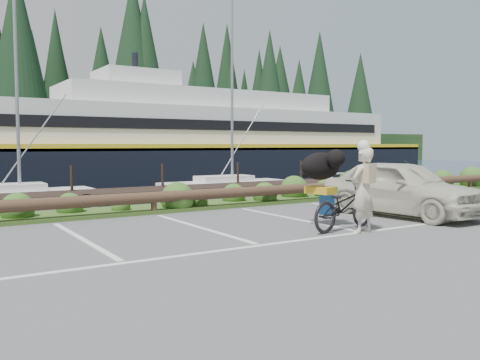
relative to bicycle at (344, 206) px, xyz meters
name	(u,v)px	position (x,y,z in m)	size (l,w,h in m)	color
ground	(249,242)	(-2.50, -0.05, -0.53)	(72.00, 72.00, 0.00)	#4E4E50
vegetation_strip	(144,209)	(-2.50, 5.25, -0.48)	(34.00, 1.60, 0.10)	#3D5B21
log_rail	(154,214)	(-2.50, 4.55, -0.53)	(32.00, 0.30, 0.60)	#443021
bicycle	(344,206)	(0.00, 0.00, 0.00)	(0.70, 2.01, 1.06)	black
cyclist	(363,190)	(0.08, -0.46, 0.37)	(0.66, 0.43, 1.80)	beige
dog	(321,166)	(-0.11, 0.64, 0.84)	(1.07, 0.52, 0.62)	black
parked_car	(401,188)	(2.82, 0.82, 0.21)	(1.74, 4.32, 1.47)	beige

